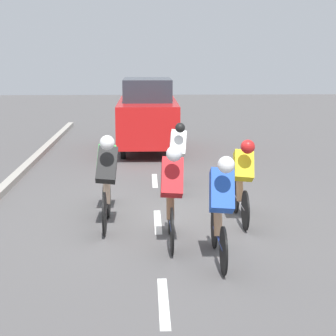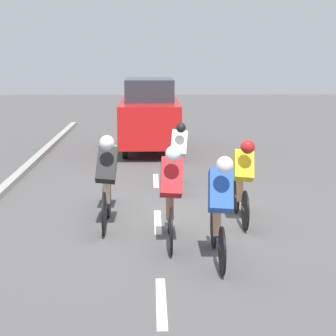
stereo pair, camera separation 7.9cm
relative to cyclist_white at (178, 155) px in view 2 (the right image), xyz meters
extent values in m
plane|color=#565454|center=(0.46, 2.10, -0.77)|extent=(60.00, 60.00, 0.00)
cube|color=white|center=(0.46, 5.48, -0.76)|extent=(0.12, 1.40, 0.01)
cube|color=white|center=(0.46, 2.28, -0.76)|extent=(0.12, 1.40, 0.01)
cube|color=white|center=(0.46, -0.92, -0.76)|extent=(0.12, 1.40, 0.01)
cylinder|color=black|center=(0.02, -0.58, -0.44)|extent=(0.03, 0.65, 0.65)
cylinder|color=black|center=(0.02, 0.44, -0.44)|extent=(0.03, 0.65, 0.65)
cylinder|color=#B7B7BC|center=(0.02, -0.07, -0.44)|extent=(0.04, 1.02, 0.04)
cylinder|color=#B7B7BC|center=(0.02, -0.25, -0.23)|extent=(0.04, 0.04, 0.42)
cylinder|color=green|center=(0.02, -0.12, -0.34)|extent=(0.07, 0.07, 0.16)
cylinder|color=#9E704C|center=(0.02, -0.15, -0.26)|extent=(0.12, 0.23, 0.36)
cube|color=white|center=(-0.01, 0.03, 0.24)|extent=(0.39, 0.47, 0.59)
sphere|color=black|center=(-0.04, 0.25, 0.60)|extent=(0.20, 0.20, 0.20)
cylinder|color=black|center=(-0.35, 3.61, -0.44)|extent=(0.03, 0.65, 0.65)
cylinder|color=black|center=(-0.35, 4.65, -0.44)|extent=(0.03, 0.65, 0.65)
cylinder|color=navy|center=(-0.35, 4.13, -0.44)|extent=(0.04, 1.04, 0.04)
cylinder|color=navy|center=(-0.35, 3.95, -0.23)|extent=(0.04, 0.04, 0.42)
cylinder|color=#1999D8|center=(-0.35, 4.08, -0.34)|extent=(0.07, 0.07, 0.16)
cylinder|color=tan|center=(-0.35, 4.05, -0.26)|extent=(0.12, 0.23, 0.36)
cube|color=blue|center=(-0.37, 4.23, 0.27)|extent=(0.36, 0.50, 0.62)
sphere|color=white|center=(-0.39, 4.45, 0.67)|extent=(0.23, 0.23, 0.23)
cylinder|color=black|center=(1.39, 1.00, -0.45)|extent=(0.03, 0.64, 0.64)
cylinder|color=black|center=(1.39, 2.03, -0.45)|extent=(0.03, 0.64, 0.64)
cylinder|color=#B7B7BC|center=(1.39, 1.51, -0.45)|extent=(0.04, 1.03, 0.04)
cylinder|color=#B7B7BC|center=(1.39, 1.33, -0.24)|extent=(0.04, 0.04, 0.42)
cylinder|color=green|center=(1.39, 1.46, -0.35)|extent=(0.07, 0.07, 0.16)
cylinder|color=beige|center=(1.39, 1.43, -0.27)|extent=(0.12, 0.23, 0.36)
cube|color=green|center=(1.37, 1.61, 0.22)|extent=(0.36, 0.44, 0.54)
sphere|color=red|center=(1.35, 1.83, 0.56)|extent=(0.22, 0.22, 0.22)
cylinder|color=black|center=(0.29, 2.89, -0.42)|extent=(0.03, 0.69, 0.69)
cylinder|color=black|center=(0.29, 3.85, -0.42)|extent=(0.03, 0.69, 0.69)
cylinder|color=navy|center=(0.29, 3.37, -0.42)|extent=(0.04, 0.96, 0.04)
cylinder|color=navy|center=(0.29, 3.20, -0.21)|extent=(0.04, 0.04, 0.42)
cylinder|color=green|center=(0.29, 3.32, -0.32)|extent=(0.07, 0.07, 0.16)
cylinder|color=#9E704C|center=(0.29, 3.30, -0.24)|extent=(0.12, 0.23, 0.36)
cube|color=red|center=(0.27, 3.47, 0.29)|extent=(0.35, 0.50, 0.61)
sphere|color=white|center=(0.25, 3.69, 0.68)|extent=(0.23, 0.23, 0.23)
cylinder|color=black|center=(1.32, 1.94, -0.42)|extent=(0.03, 0.70, 0.70)
cylinder|color=black|center=(1.32, 2.96, -0.42)|extent=(0.03, 0.70, 0.70)
cylinder|color=black|center=(1.32, 2.45, -0.42)|extent=(0.04, 1.03, 0.04)
cylinder|color=black|center=(1.32, 2.27, -0.21)|extent=(0.04, 0.04, 0.42)
cylinder|color=#1999D8|center=(1.32, 2.40, -0.32)|extent=(0.07, 0.07, 0.16)
cylinder|color=beige|center=(1.32, 2.38, -0.24)|extent=(0.12, 0.23, 0.36)
cube|color=black|center=(1.30, 2.55, 0.30)|extent=(0.37, 0.50, 0.63)
sphere|color=white|center=(1.27, 2.77, 0.70)|extent=(0.24, 0.24, 0.24)
cylinder|color=black|center=(-0.97, 1.76, -0.44)|extent=(0.03, 0.66, 0.66)
cylinder|color=black|center=(-0.97, 2.78, -0.44)|extent=(0.03, 0.66, 0.66)
cylinder|color=#B7B7BC|center=(-0.97, 2.27, -0.44)|extent=(0.04, 1.01, 0.04)
cylinder|color=#B7B7BC|center=(-0.97, 2.09, -0.23)|extent=(0.04, 0.04, 0.42)
cylinder|color=white|center=(-0.97, 2.22, -0.34)|extent=(0.07, 0.07, 0.16)
cylinder|color=tan|center=(-0.97, 2.20, -0.26)|extent=(0.12, 0.23, 0.36)
cube|color=yellow|center=(-0.99, 2.37, 0.23)|extent=(0.37, 0.45, 0.55)
sphere|color=red|center=(-1.01, 2.59, 0.59)|extent=(0.24, 0.24, 0.24)
cylinder|color=black|center=(-0.08, -3.72, -0.45)|extent=(0.14, 0.64, 0.64)
cylinder|color=black|center=(1.28, -3.72, -0.45)|extent=(0.14, 0.64, 0.64)
cylinder|color=black|center=(-0.08, -6.18, -0.45)|extent=(0.14, 0.64, 0.64)
cylinder|color=black|center=(1.28, -6.18, -0.45)|extent=(0.14, 0.64, 0.64)
cube|color=red|center=(0.60, -4.95, 0.13)|extent=(1.70, 3.96, 1.16)
cube|color=#2D333D|center=(0.60, -5.15, 1.04)|extent=(1.39, 2.18, 0.64)
camera|label=1|loc=(0.65, 11.59, 2.10)|focal=60.00mm
camera|label=2|loc=(0.57, 11.60, 2.10)|focal=60.00mm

